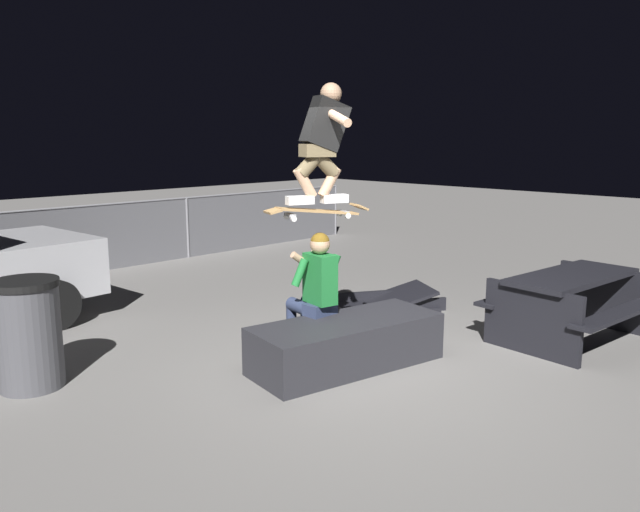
% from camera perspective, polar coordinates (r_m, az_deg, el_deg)
% --- Properties ---
extents(ground_plane, '(40.00, 40.00, 0.00)m').
position_cam_1_polar(ground_plane, '(6.28, 4.01, -10.06)').
color(ground_plane, slate).
extents(ledge_box_main, '(2.02, 1.08, 0.47)m').
position_cam_1_polar(ledge_box_main, '(6.23, 2.42, -7.92)').
color(ledge_box_main, '#28282D').
rests_on(ledge_box_main, ground).
extents(person_sitting_on_ledge, '(0.60, 0.78, 1.30)m').
position_cam_1_polar(person_sitting_on_ledge, '(6.38, -0.54, -2.92)').
color(person_sitting_on_ledge, '#2D3856').
rests_on(person_sitting_on_ledge, ground).
extents(skateboard, '(1.02, 0.55, 0.13)m').
position_cam_1_polar(skateboard, '(6.00, -0.24, 4.09)').
color(skateboard, '#AD8451').
extents(skater_airborne, '(0.63, 0.86, 1.12)m').
position_cam_1_polar(skater_airborne, '(5.98, 0.26, 10.66)').
color(skater_airborne, white).
extents(kicker_ramp, '(1.46, 1.28, 0.36)m').
position_cam_1_polar(kicker_ramp, '(8.35, 5.96, -4.34)').
color(kicker_ramp, black).
rests_on(kicker_ramp, ground).
extents(picnic_table_back, '(1.81, 1.48, 0.75)m').
position_cam_1_polar(picnic_table_back, '(7.49, 21.79, -3.38)').
color(picnic_table_back, black).
rests_on(picnic_table_back, ground).
extents(trash_bin, '(0.59, 0.59, 0.99)m').
position_cam_1_polar(trash_bin, '(6.22, -24.93, -6.42)').
color(trash_bin, '#47474C').
rests_on(trash_bin, ground).
extents(fence_back, '(12.05, 0.05, 1.13)m').
position_cam_1_polar(fence_back, '(10.99, -20.68, 1.62)').
color(fence_back, slate).
rests_on(fence_back, ground).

